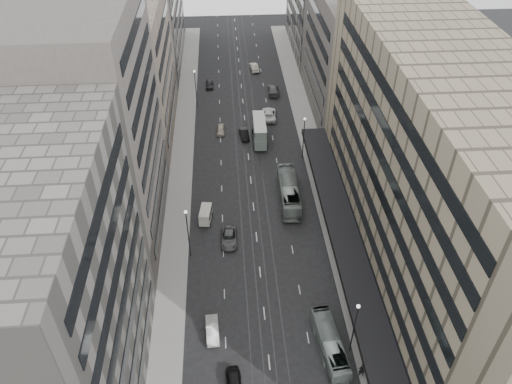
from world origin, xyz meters
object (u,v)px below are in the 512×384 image
object	(u,v)px
sedan_0	(234,384)
pedestrian	(362,370)
sedan_2	(229,238)
sedan_1	(212,330)
double_decker	(259,131)
bus_far	(289,192)
panel_van	(206,214)
bus_near	(330,344)

from	to	relation	value
sedan_0	pedestrian	xyz separation A→B (m)	(14.32, 0.45, 0.45)
sedan_2	sedan_1	bearing A→B (deg)	-98.18
pedestrian	double_decker	bearing A→B (deg)	-76.93
sedan_2	bus_far	bearing A→B (deg)	42.87
double_decker	sedan_0	world-z (taller)	double_decker
bus_far	pedestrian	size ratio (longest dim) A/B	5.92
bus_far	panel_van	size ratio (longest dim) A/B	3.27
pedestrian	bus_far	bearing A→B (deg)	-77.98
sedan_2	pedestrian	bearing A→B (deg)	-57.27
sedan_0	bus_far	bearing A→B (deg)	67.38
bus_far	panel_van	distance (m)	13.94
bus_far	double_decker	distance (m)	18.04
bus_far	panel_van	xyz separation A→B (m)	(-13.31, -4.12, -0.46)
panel_van	sedan_1	size ratio (longest dim) A/B	0.86
double_decker	sedan_1	bearing A→B (deg)	-100.92
sedan_0	sedan_2	world-z (taller)	sedan_0
pedestrian	sedan_0	bearing A→B (deg)	5.86
panel_van	sedan_0	distance (m)	28.27
bus_near	sedan_1	size ratio (longest dim) A/B	2.29
sedan_2	bus_near	bearing A→B (deg)	-59.07
bus_far	sedan_1	distance (m)	27.79
double_decker	panel_van	world-z (taller)	double_decker
panel_van	pedestrian	distance (m)	32.82
double_decker	sedan_2	xyz separation A→B (m)	(-6.47, -26.67, -1.67)
bus_far	sedan_1	size ratio (longest dim) A/B	2.82
sedan_1	sedan_2	size ratio (longest dim) A/B	0.86
pedestrian	bus_near	bearing A→B (deg)	-44.94
sedan_2	pedestrian	distance (m)	26.89
panel_van	sedan_0	xyz separation A→B (m)	(3.42, -28.06, -0.50)
bus_far	sedan_1	bearing A→B (deg)	64.87
panel_van	pedestrian	xyz separation A→B (m)	(17.74, -27.62, -0.05)
bus_near	bus_far	world-z (taller)	bus_far
bus_far	pedestrian	bearing A→B (deg)	99.17
panel_van	sedan_1	bearing A→B (deg)	-79.55
panel_van	sedan_2	world-z (taller)	panel_van
double_decker	pedestrian	distance (m)	50.07
sedan_1	pedestrian	size ratio (longest dim) A/B	2.09
sedan_1	pedestrian	distance (m)	18.11
bus_near	double_decker	distance (m)	46.25
sedan_0	pedestrian	world-z (taller)	pedestrian
bus_near	double_decker	size ratio (longest dim) A/B	1.22
sedan_0	pedestrian	size ratio (longest dim) A/B	2.07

